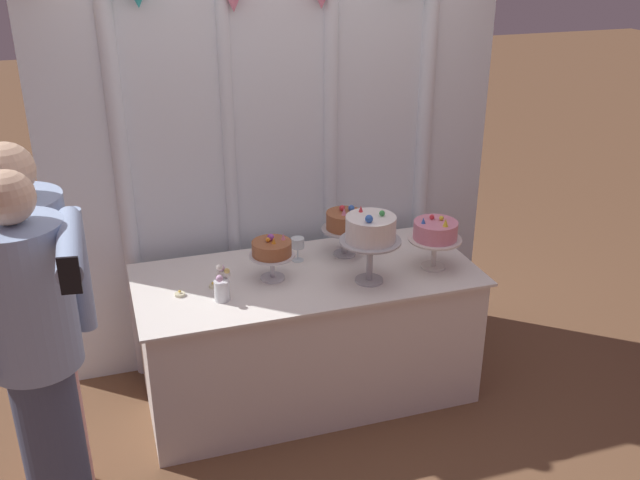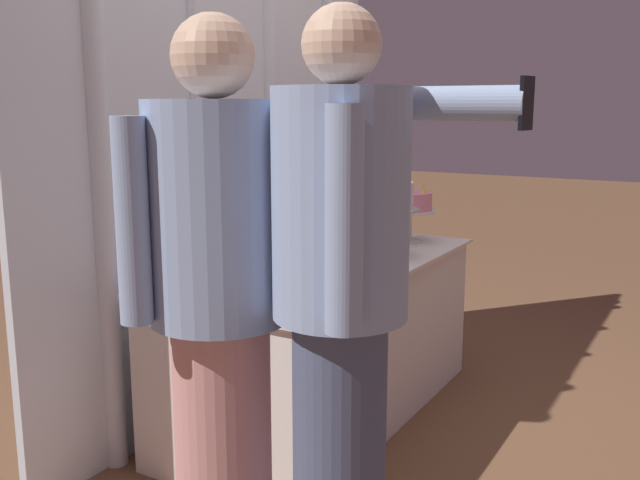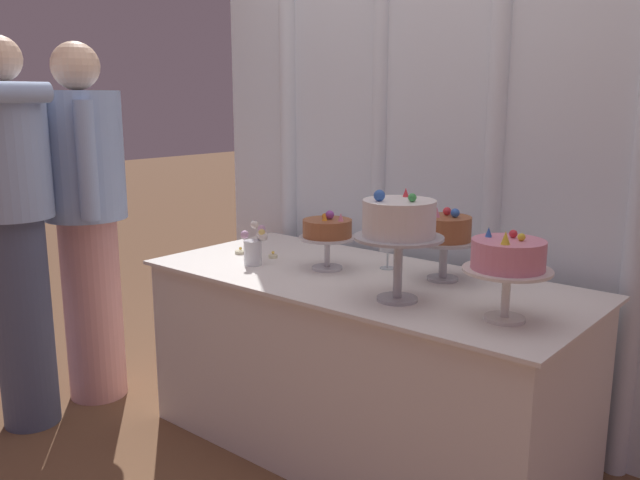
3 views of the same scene
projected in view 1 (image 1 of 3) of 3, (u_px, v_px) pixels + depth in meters
The scene contains 13 objects.
ground_plane at pixel (313, 401), 4.02m from camera, with size 24.00×24.00×0.00m, color brown.
draped_curtain at pixel (280, 136), 4.01m from camera, with size 2.58×0.18×2.52m.
cake_table at pixel (308, 335), 3.96m from camera, with size 1.80×0.82×0.75m.
cake_display_leftmost at pixel (272, 251), 3.69m from camera, with size 0.24×0.24×0.25m.
cake_display_midleft at pixel (345, 223), 3.94m from camera, with size 0.26×0.26×0.29m.
cake_display_midright at pixel (371, 232), 3.61m from camera, with size 0.32×0.32×0.40m.
cake_display_rightmost at pixel (435, 233), 3.79m from camera, with size 0.29×0.29×0.31m.
wine_glass at pixel (298, 244), 3.91m from camera, with size 0.07×0.07×0.13m.
flower_vase at pixel (222, 285), 3.52m from camera, with size 0.09×0.12×0.19m.
tealight_far_left at pixel (180, 294), 3.58m from camera, with size 0.05×0.05×0.03m.
tealight_near_left at pixel (213, 286), 3.66m from camera, with size 0.04×0.04×0.03m.
guest_man_pink_jacket at pixel (35, 324), 3.00m from camera, with size 0.51×0.51×1.70m.
guest_man_dark_suit at pixel (38, 366), 2.68m from camera, with size 0.46×0.63×1.70m.
Camera 1 is at (-0.98, -3.16, 2.46)m, focal length 40.44 mm.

